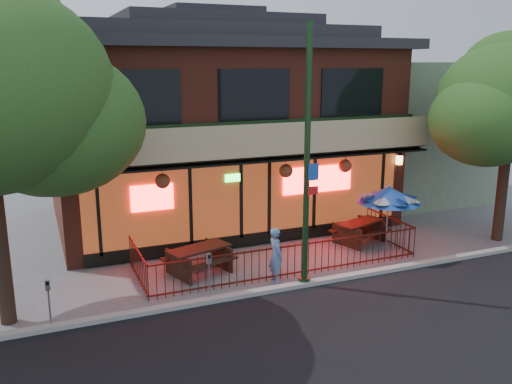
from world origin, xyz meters
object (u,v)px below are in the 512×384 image
street_tree_right (511,95)px  parking_meter_far (48,296)px  street_light (307,173)px  picnic_table_left (199,256)px  pedestrian (276,255)px  patio_umbrella (389,195)px  picnic_table_right (360,229)px  parking_meter_near (209,269)px

street_tree_right → parking_meter_far: 15.24m
parking_meter_far → street_light: bearing=-0.0°
street_tree_right → picnic_table_left: street_tree_right is taller
street_light → pedestrian: size_ratio=4.45×
patio_umbrella → pedestrian: (-4.25, -0.75, -1.16)m
street_light → picnic_table_right: (3.42, 2.49, -2.66)m
street_light → parking_meter_near: size_ratio=5.40×
street_tree_right → parking_meter_far: bearing=-176.1°
picnic_table_right → pedestrian: pedestrian is taller
picnic_table_left → patio_umbrella: (6.03, -0.70, 1.43)m
parking_meter_far → pedestrian: bearing=4.8°
picnic_table_right → pedestrian: bearing=-154.0°
street_light → street_tree_right: street_tree_right is taller
picnic_table_left → parking_meter_far: (-4.15, -1.95, 0.30)m
picnic_table_left → parking_meter_near: (-0.31, -1.95, 0.37)m
picnic_table_left → parking_meter_far: size_ratio=1.81×
street_tree_right → pedestrian: (-8.69, -0.49, -4.17)m
parking_meter_near → street_tree_right: bearing=5.2°
parking_meter_near → picnic_table_right: bearing=21.9°
street_light → parking_meter_near: street_light is taller
parking_meter_near → parking_meter_far: bearing=180.0°
street_light → street_tree_right: (8.04, 0.99, 1.81)m
picnic_table_right → parking_meter_far: bearing=-166.1°
pedestrian → street_light: bearing=-130.7°
patio_umbrella → street_tree_right: bearing=-3.4°
parking_meter_near → parking_meter_far: size_ratio=1.08×
patio_umbrella → parking_meter_near: (-6.35, -1.25, -1.07)m
picnic_table_right → parking_meter_near: (-6.17, -2.49, 0.39)m
patio_umbrella → pedestrian: patio_umbrella is taller
pedestrian → parking_meter_near: size_ratio=1.21×
picnic_table_left → pedestrian: pedestrian is taller
street_light → patio_umbrella: size_ratio=3.07×
street_light → patio_umbrella: bearing=19.2°
patio_umbrella → pedestrian: bearing=-169.9°
picnic_table_right → street_tree_right: bearing=-18.0°
picnic_table_right → pedestrian: 4.54m
picnic_table_left → parking_meter_near: bearing=-99.1°
street_tree_right → pedestrian: 9.65m
picnic_table_right → parking_meter_near: size_ratio=1.59×
parking_meter_near → pedestrian: bearing=13.4°
parking_meter_near → street_light: bearing=-0.1°
picnic_table_left → street_light: bearing=-38.7°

